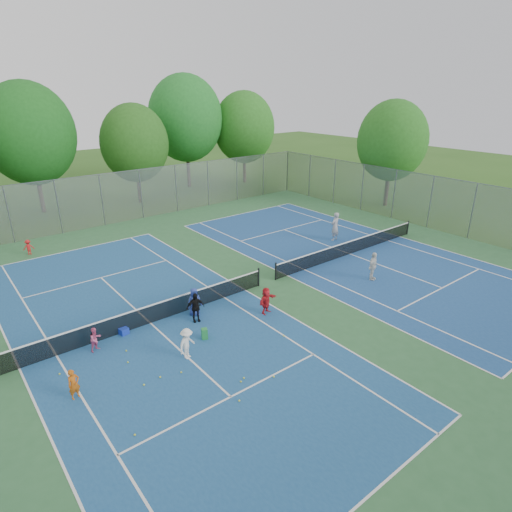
{
  "coord_description": "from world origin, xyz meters",
  "views": [
    {
      "loc": [
        -13.82,
        -16.43,
        10.2
      ],
      "look_at": [
        0.0,
        1.0,
        1.3
      ],
      "focal_mm": 30.0,
      "sensor_mm": 36.0,
      "label": 1
    }
  ],
  "objects_px": {
    "net_left": "(150,315)",
    "ball_crate": "(124,331)",
    "ball_hopper": "(204,334)",
    "instructor": "(335,227)",
    "net_right": "(350,248)"
  },
  "relations": [
    {
      "from": "net_right",
      "to": "instructor",
      "type": "height_order",
      "value": "instructor"
    },
    {
      "from": "net_left",
      "to": "ball_crate",
      "type": "bearing_deg",
      "value": -175.19
    },
    {
      "from": "net_left",
      "to": "ball_hopper",
      "type": "height_order",
      "value": "net_left"
    },
    {
      "from": "net_left",
      "to": "ball_crate",
      "type": "distance_m",
      "value": 1.36
    },
    {
      "from": "net_left",
      "to": "net_right",
      "type": "bearing_deg",
      "value": 0.0
    },
    {
      "from": "ball_hopper",
      "to": "instructor",
      "type": "xyz_separation_m",
      "value": [
        13.95,
        5.12,
        0.77
      ]
    },
    {
      "from": "net_left",
      "to": "net_right",
      "type": "distance_m",
      "value": 14.0
    },
    {
      "from": "net_right",
      "to": "ball_crate",
      "type": "relative_size",
      "value": 35.78
    },
    {
      "from": "net_right",
      "to": "instructor",
      "type": "relative_size",
      "value": 6.35
    },
    {
      "from": "net_right",
      "to": "ball_crate",
      "type": "bearing_deg",
      "value": -179.58
    },
    {
      "from": "ball_hopper",
      "to": "instructor",
      "type": "height_order",
      "value": "instructor"
    },
    {
      "from": "ball_hopper",
      "to": "instructor",
      "type": "distance_m",
      "value": 14.88
    },
    {
      "from": "ball_hopper",
      "to": "instructor",
      "type": "bearing_deg",
      "value": 20.14
    },
    {
      "from": "net_right",
      "to": "instructor",
      "type": "bearing_deg",
      "value": 63.55
    },
    {
      "from": "instructor",
      "to": "ball_crate",
      "type": "bearing_deg",
      "value": 2.05
    }
  ]
}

